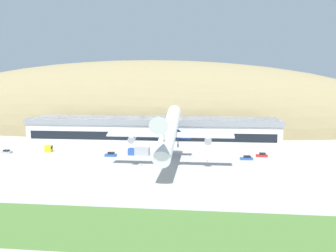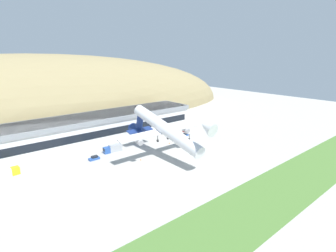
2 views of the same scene
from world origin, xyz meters
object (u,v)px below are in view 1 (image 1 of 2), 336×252
Objects in this scene: cargo_airplane at (169,132)px; service_car_2 at (111,155)px; service_car_3 at (262,155)px; box_truck at (139,151)px; service_car_0 at (7,152)px; fuel_truck at (42,148)px; traffic_cone_0 at (207,161)px; service_car_1 at (247,158)px; traffic_cone_1 at (142,165)px; terminal_building at (153,130)px.

cargo_airplane is 11.68× the size of service_car_2.
service_car_2 is 57.56m from service_car_3.
box_truck is (10.40, 3.23, 0.84)m from service_car_2.
service_car_2 reaches higher than service_car_0.
fuel_truck is 14.67× the size of traffic_cone_0.
traffic_cone_1 is (-36.54, -12.43, -0.34)m from service_car_1.
box_truck is at bearing -177.46° from service_car_3.
box_truck is 14.72× the size of traffic_cone_1.
service_car_0 is 53.48m from box_truck.
service_car_2 is at bearing 146.59° from cargo_airplane.
box_truck reaches higher than traffic_cone_0.
service_car_1 is at bearing 30.41° from cargo_airplane.
service_car_2 is 10.92m from box_truck.
service_car_2 reaches higher than traffic_cone_0.
service_car_2 is at bearing -1.75° from service_car_0.
fuel_truck is (-81.38, 5.74, 0.78)m from service_car_1.
terminal_building is 28.69m from service_car_2.
cargo_airplane is 59.64m from fuel_truck.
service_car_1 is (38.50, -25.29, -6.43)m from terminal_building.
service_car_0 is at bearing 179.06° from service_car_1.
terminal_building is 22.61m from box_truck.
service_car_1 is at bearing 18.78° from traffic_cone_1.
box_truck is at bearing 175.12° from service_car_1.
traffic_cone_0 is at bearing -8.43° from fuel_truck.
traffic_cone_0 is at bearing 42.81° from cargo_airplane.
service_car_3 is (44.90, -19.75, -6.37)m from terminal_building.
service_car_0 is at bearing -161.51° from fuel_truck.
service_car_3 is (100.35, 4.01, 0.10)m from service_car_0.
service_car_1 is 81.59m from fuel_truck.
service_car_1 is 0.54× the size of fuel_truck.
fuel_truck is at bearing -155.49° from terminal_building.
cargo_airplane is 25.84m from box_truck.
box_truck is (-46.92, -2.08, 0.86)m from service_car_3.
traffic_cone_1 is (14.38, -12.65, -0.41)m from service_car_2.
cargo_airplane is 15.68m from traffic_cone_1.
terminal_building reaches higher than service_car_1.
terminal_building is at bearing 23.19° from service_car_0.
service_car_0 is 0.92× the size of service_car_3.
fuel_truck is at bearing 179.87° from service_car_3.
service_car_2 is 7.63× the size of traffic_cone_1.
terminal_building is 42.94m from cargo_airplane.
service_car_0 is 6.66× the size of traffic_cone_0.
terminal_building is at bearing 146.69° from service_car_1.
service_car_1 is at bearing -0.25° from service_car_2.
service_car_3 is 87.78m from fuel_truck.
service_car_3 is 0.49× the size of box_truck.
box_truck is 16.43m from traffic_cone_1.
fuel_truck is at bearing 158.56° from cargo_airplane.
terminal_building is at bearing 105.97° from cargo_airplane.
service_car_3 is at bearing 32.65° from cargo_airplane.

